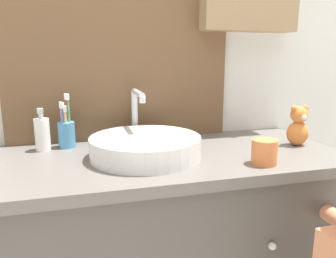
{
  "coord_description": "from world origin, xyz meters",
  "views": [
    {
      "loc": [
        -0.26,
        -0.71,
        1.17
      ],
      "look_at": [
        0.01,
        0.28,
        0.95
      ],
      "focal_mm": 35.0,
      "sensor_mm": 36.0,
      "label": 1
    }
  ],
  "objects_px": {
    "toothbrush_holder": "(67,132)",
    "soap_dispenser": "(42,134)",
    "teddy_bear": "(298,126)",
    "sink_basin": "(146,145)",
    "drinking_cup": "(264,152)"
  },
  "relations": [
    {
      "from": "teddy_bear",
      "to": "sink_basin",
      "type": "bearing_deg",
      "value": 179.16
    },
    {
      "from": "sink_basin",
      "to": "teddy_bear",
      "type": "distance_m",
      "value": 0.58
    },
    {
      "from": "teddy_bear",
      "to": "drinking_cup",
      "type": "relative_size",
      "value": 1.93
    },
    {
      "from": "toothbrush_holder",
      "to": "soap_dispenser",
      "type": "relative_size",
      "value": 1.3
    },
    {
      "from": "soap_dispenser",
      "to": "drinking_cup",
      "type": "relative_size",
      "value": 1.93
    },
    {
      "from": "sink_basin",
      "to": "drinking_cup",
      "type": "xyz_separation_m",
      "value": [
        0.34,
        -0.17,
        0.0
      ]
    },
    {
      "from": "toothbrush_holder",
      "to": "teddy_bear",
      "type": "distance_m",
      "value": 0.86
    },
    {
      "from": "soap_dispenser",
      "to": "teddy_bear",
      "type": "height_order",
      "value": "same"
    },
    {
      "from": "sink_basin",
      "to": "toothbrush_holder",
      "type": "bearing_deg",
      "value": 143.94
    },
    {
      "from": "teddy_bear",
      "to": "drinking_cup",
      "type": "bearing_deg",
      "value": -145.35
    },
    {
      "from": "teddy_bear",
      "to": "drinking_cup",
      "type": "xyz_separation_m",
      "value": [
        -0.24,
        -0.17,
        -0.03
      ]
    },
    {
      "from": "teddy_bear",
      "to": "toothbrush_holder",
      "type": "bearing_deg",
      "value": 166.82
    },
    {
      "from": "drinking_cup",
      "to": "teddy_bear",
      "type": "bearing_deg",
      "value": 34.65
    },
    {
      "from": "toothbrush_holder",
      "to": "soap_dispenser",
      "type": "height_order",
      "value": "toothbrush_holder"
    },
    {
      "from": "toothbrush_holder",
      "to": "drinking_cup",
      "type": "bearing_deg",
      "value": -31.16
    }
  ]
}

